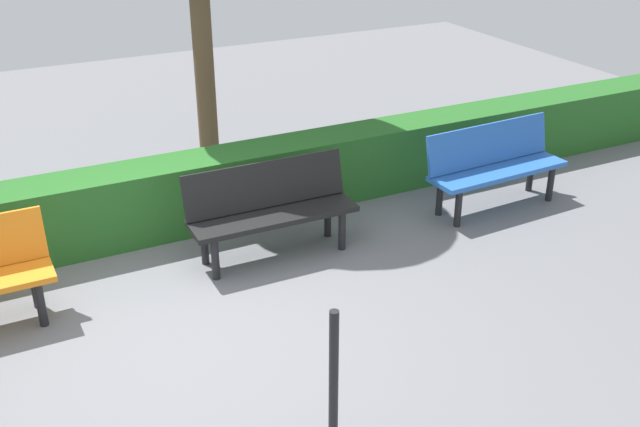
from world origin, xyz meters
The scene contains 5 objects.
ground_plane centered at (0.00, 0.00, 0.00)m, with size 17.43×17.43×0.00m, color slate.
bench_blue centered at (-3.62, -0.72, 0.48)m, with size 1.57×0.54×0.86m.
bench_black centered at (-1.13, -0.79, 0.48)m, with size 1.55×0.49×0.86m.
hedge_row centered at (-1.14, -1.66, 0.36)m, with size 13.43×0.52×0.71m, color #266023.
railing_post_mid centered at (-0.47, 1.70, 0.50)m, with size 0.06×0.06×1.00m, color black.
Camera 1 is at (1.24, 4.92, 3.40)m, focal length 42.11 mm.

